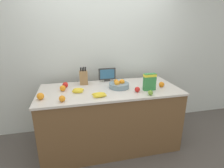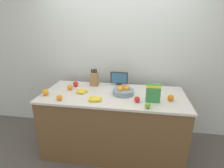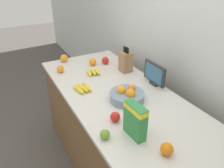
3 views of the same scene
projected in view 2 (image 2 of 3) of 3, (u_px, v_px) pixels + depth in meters
The scene contains 16 objects.
ground_plane at pixel (113, 148), 2.78m from camera, with size 14.00×14.00×0.00m, color #514C47.
wall_back at pixel (119, 59), 2.95m from camera, with size 9.00×0.06×2.60m.
counter at pixel (113, 122), 2.62m from camera, with size 2.01×0.88×0.93m.
knife_block at pixel (94, 79), 2.76m from camera, with size 0.12×0.11×0.31m.
small_monitor at pixel (119, 78), 2.76m from camera, with size 0.28×0.03×0.22m.
cereal_box at pixel (153, 92), 2.17m from camera, with size 0.18×0.08×0.24m.
fruit_bowl at pixel (123, 91), 2.43m from camera, with size 0.29×0.29×0.13m.
banana_bunch_left at pixel (82, 91), 2.50m from camera, with size 0.17×0.16×0.04m.
banana_bunch_right at pixel (95, 99), 2.25m from camera, with size 0.19×0.14×0.04m.
apple_near_bananas at pixel (137, 99), 2.20m from camera, with size 0.07×0.07×0.07m, color red.
apple_front at pixel (148, 106), 2.04m from camera, with size 0.07×0.07×0.07m, color #6B9E33.
apple_by_knife_block at pixel (76, 84), 2.73m from camera, with size 0.08×0.08×0.08m, color red.
orange_front_center at pixel (171, 98), 2.24m from camera, with size 0.08×0.08×0.08m, color orange.
orange_near_bowl at pixel (59, 97), 2.25m from camera, with size 0.08×0.08×0.08m, color orange.
orange_by_cereal at pixel (70, 87), 2.60m from camera, with size 0.08×0.08×0.08m, color orange.
orange_back_center at pixel (45, 92), 2.40m from camera, with size 0.09×0.09×0.09m, color orange.
Camera 2 is at (0.34, -2.25, 1.88)m, focal length 28.00 mm.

